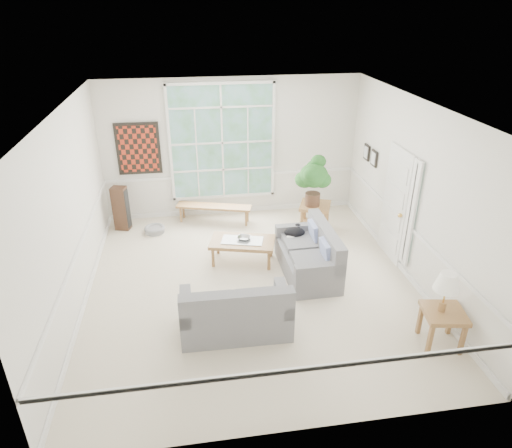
{
  "coord_description": "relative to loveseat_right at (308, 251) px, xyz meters",
  "views": [
    {
      "loc": [
        -0.93,
        -6.49,
        4.42
      ],
      "look_at": [
        0.1,
        0.2,
        1.05
      ],
      "focal_mm": 32.0,
      "sensor_mm": 36.0,
      "label": 1
    }
  ],
  "objects": [
    {
      "name": "window_back",
      "position": [
        -1.22,
        2.74,
        1.21
      ],
      "size": [
        2.3,
        0.08,
        2.4
      ],
      "primitive_type": "cube",
      "color": "white",
      "rests_on": "wall_back"
    },
    {
      "name": "houseplant",
      "position": [
        0.49,
        1.55,
        0.69
      ],
      "size": [
        0.82,
        0.82,
        1.05
      ],
      "primitive_type": null,
      "rotation": [
        0.0,
        0.0,
        -0.45
      ],
      "color": "#225920",
      "rests_on": "end_table"
    },
    {
      "name": "wall_back",
      "position": [
        -1.02,
        2.78,
        1.06
      ],
      "size": [
        5.5,
        0.02,
        3.0
      ],
      "primitive_type": "cube",
      "color": "silver",
      "rests_on": "ground"
    },
    {
      "name": "wall_frame_near",
      "position": [
        1.69,
        1.53,
        1.11
      ],
      "size": [
        0.04,
        0.26,
        0.32
      ],
      "primitive_type": "cube",
      "color": "black",
      "rests_on": "wall_right"
    },
    {
      "name": "loveseat_front",
      "position": [
        -1.43,
        -1.36,
        -0.01
      ],
      "size": [
        1.59,
        0.84,
        0.86
      ],
      "primitive_type": "cube",
      "rotation": [
        0.0,
        0.0,
        -0.01
      ],
      "color": "slate",
      "rests_on": "floor"
    },
    {
      "name": "window_bench",
      "position": [
        -1.48,
        2.33,
        -0.25
      ],
      "size": [
        1.64,
        0.76,
        0.38
      ],
      "primitive_type": "cube",
      "rotation": [
        0.0,
        0.0,
        -0.28
      ],
      "color": "olive",
      "rests_on": "floor"
    },
    {
      "name": "coffee_table",
      "position": [
        -1.08,
        0.57,
        -0.22
      ],
      "size": [
        1.29,
        0.91,
        0.43
      ],
      "primitive_type": "cube",
      "rotation": [
        0.0,
        0.0,
        -0.26
      ],
      "color": "olive",
      "rests_on": "floor"
    },
    {
      "name": "table_lamp",
      "position": [
        1.35,
        -2.08,
        0.42
      ],
      "size": [
        0.38,
        0.38,
        0.6
      ],
      "primitive_type": null,
      "rotation": [
        0.0,
        0.0,
        -0.09
      ],
      "color": "white",
      "rests_on": "side_table"
    },
    {
      "name": "wall_art",
      "position": [
        -2.97,
        2.73,
        1.16
      ],
      "size": [
        0.9,
        0.06,
        1.1
      ],
      "primitive_type": "cube",
      "color": "#611E11",
      "rests_on": "wall_back"
    },
    {
      "name": "cat",
      "position": [
        -0.1,
        0.57,
        0.1
      ],
      "size": [
        0.47,
        0.42,
        0.18
      ],
      "primitive_type": "ellipsoid",
      "rotation": [
        0.0,
        0.0,
        0.44
      ],
      "color": "black",
      "rests_on": "loveseat_right"
    },
    {
      "name": "loveseat_right",
      "position": [
        0.0,
        0.0,
        0.0
      ],
      "size": [
        0.86,
        1.62,
        0.87
      ],
      "primitive_type": "cube",
      "rotation": [
        0.0,
        0.0,
        0.02
      ],
      "color": "slate",
      "rests_on": "floor"
    },
    {
      "name": "door_sidelight",
      "position": [
        1.69,
        -0.25,
        0.71
      ],
      "size": [
        0.08,
        0.26,
        1.9
      ],
      "primitive_type": "cube",
      "color": "white",
      "rests_on": "wall_right"
    },
    {
      "name": "wall_frame_far",
      "position": [
        1.69,
        1.93,
        1.11
      ],
      "size": [
        0.04,
        0.26,
        0.32
      ],
      "primitive_type": "cube",
      "color": "black",
      "rests_on": "wall_right"
    },
    {
      "name": "ceiling",
      "position": [
        -1.02,
        -0.22,
        2.56
      ],
      "size": [
        5.5,
        6.0,
        0.02
      ],
      "primitive_type": "cube",
      "color": "white",
      "rests_on": "ground"
    },
    {
      "name": "side_table",
      "position": [
        1.38,
        -2.1,
        -0.16
      ],
      "size": [
        0.63,
        0.63,
        0.56
      ],
      "primitive_type": "cube",
      "rotation": [
        0.0,
        0.0,
        -0.17
      ],
      "color": "olive",
      "rests_on": "floor"
    },
    {
      "name": "pet_bed",
      "position": [
        -2.75,
        2.01,
        -0.37
      ],
      "size": [
        0.45,
        0.45,
        0.13
      ],
      "primitive_type": "cylinder",
      "rotation": [
        0.0,
        0.0,
        0.04
      ],
      "color": "gray",
      "rests_on": "floor"
    },
    {
      "name": "end_table",
      "position": [
        0.57,
        1.58,
        -0.13
      ],
      "size": [
        0.78,
        0.78,
        0.6
      ],
      "primitive_type": "cube",
      "rotation": [
        0.0,
        0.0,
        -0.38
      ],
      "color": "olive",
      "rests_on": "floor"
    },
    {
      "name": "wall_left",
      "position": [
        -3.77,
        -0.22,
        1.06
      ],
      "size": [
        0.02,
        6.0,
        3.0
      ],
      "primitive_type": "cube",
      "color": "silver",
      "rests_on": "ground"
    },
    {
      "name": "wall_front",
      "position": [
        -1.02,
        -3.22,
        1.06
      ],
      "size": [
        5.5,
        0.02,
        3.0
      ],
      "primitive_type": "cube",
      "color": "silver",
      "rests_on": "ground"
    },
    {
      "name": "floor",
      "position": [
        -1.02,
        -0.22,
        -0.44
      ],
      "size": [
        5.5,
        6.0,
        0.01
      ],
      "primitive_type": "cube",
      "color": "beige",
      "rests_on": "ground"
    },
    {
      "name": "wall_right",
      "position": [
        1.73,
        -0.22,
        1.06
      ],
      "size": [
        0.02,
        6.0,
        3.0
      ],
      "primitive_type": "cube",
      "color": "silver",
      "rests_on": "ground"
    },
    {
      "name": "floor_speaker",
      "position": [
        -3.42,
        2.29,
        0.04
      ],
      "size": [
        0.35,
        0.3,
        0.94
      ],
      "primitive_type": "cube",
      "rotation": [
        0.0,
        0.0,
        -0.29
      ],
      "color": "#3D2619",
      "rests_on": "floor"
    },
    {
      "name": "pewter_bowl",
      "position": [
        -1.05,
        0.61,
        0.04
      ],
      "size": [
        0.39,
        0.39,
        0.07
      ],
      "primitive_type": "imported",
      "rotation": [
        0.0,
        0.0,
        -0.49
      ],
      "color": "#96969B",
      "rests_on": "coffee_table"
    },
    {
      "name": "entry_door",
      "position": [
        1.69,
        0.38,
        0.61
      ],
      "size": [
        0.08,
        0.9,
        2.1
      ],
      "primitive_type": "cube",
      "color": "white",
      "rests_on": "floor"
    }
  ]
}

